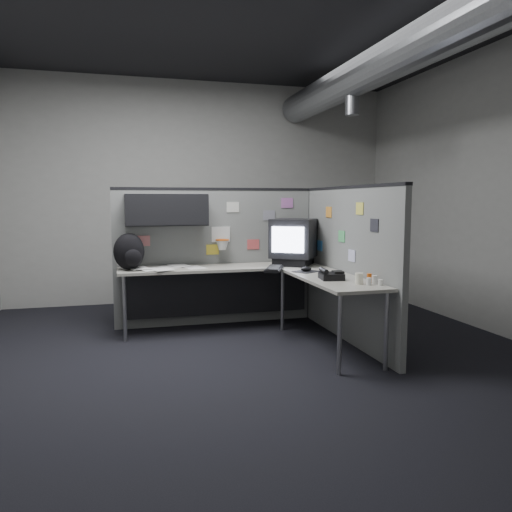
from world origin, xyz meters
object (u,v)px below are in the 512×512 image
object	(u,v)px
monitor	(293,241)
keyboard	(274,269)
phone	(331,275)
backpack	(129,252)
desk	(249,280)

from	to	relation	value
monitor	keyboard	distance (m)	0.59
monitor	phone	size ratio (longest dim) A/B	2.55
monitor	keyboard	size ratio (longest dim) A/B	1.41
keyboard	backpack	distance (m)	1.57
desk	phone	xyz separation A→B (m)	(0.58, -0.91, 0.16)
phone	keyboard	bearing A→B (deg)	133.00
phone	backpack	distance (m)	2.18
keyboard	backpack	size ratio (longest dim) A/B	1.16
desk	keyboard	distance (m)	0.33
phone	monitor	bearing A→B (deg)	107.55
monitor	phone	bearing A→B (deg)	-101.74
monitor	backpack	xyz separation A→B (m)	(-1.86, 0.05, -0.08)
desk	monitor	distance (m)	0.75
keyboard	desk	bearing A→B (deg)	123.67
keyboard	phone	size ratio (longest dim) A/B	1.81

